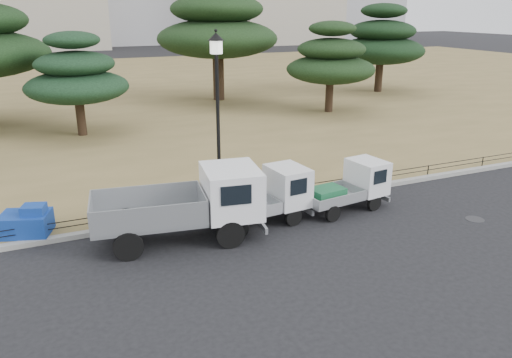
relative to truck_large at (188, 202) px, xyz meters
name	(u,v)px	position (x,y,z in m)	size (l,w,h in m)	color
ground	(283,239)	(2.55, -1.17, -1.19)	(220.00, 220.00, 0.00)	black
lawn	(119,91)	(2.55, 29.43, -1.11)	(120.00, 56.00, 0.15)	olive
curb	(249,207)	(2.55, 1.43, -1.11)	(120.00, 0.25, 0.16)	gray
truck_large	(188,202)	(0.00, 0.00, 0.00)	(5.11, 2.58, 2.13)	black
truck_kei_front	(266,197)	(2.61, 0.19, -0.31)	(3.43, 1.71, 1.75)	black
truck_kei_rear	(350,186)	(5.77, 0.13, -0.38)	(3.23, 1.69, 1.62)	black
street_lamp	(217,93)	(1.59, 1.73, 2.86)	(0.52, 0.52, 5.76)	black
pipe_fence	(247,196)	(2.55, 1.58, -0.75)	(38.00, 0.04, 0.40)	black
tarp_pile	(27,222)	(-4.46, 2.00, -0.66)	(1.64, 1.40, 0.93)	#143C9F
manhole	(475,219)	(9.05, -2.37, -1.18)	(0.60, 0.60, 0.01)	#2D2D30
pine_center_left	(76,76)	(-1.72, 14.33, 2.07)	(5.29, 5.29, 5.38)	black
pine_center_right	(217,25)	(8.68, 21.72, 4.27)	(8.62, 8.62, 9.15)	black
pine_east_near	(331,60)	(13.76, 14.52, 2.27)	(5.67, 5.67, 5.73)	black
pine_east_far	(382,41)	(21.85, 20.11, 2.91)	(6.81, 6.81, 6.84)	black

